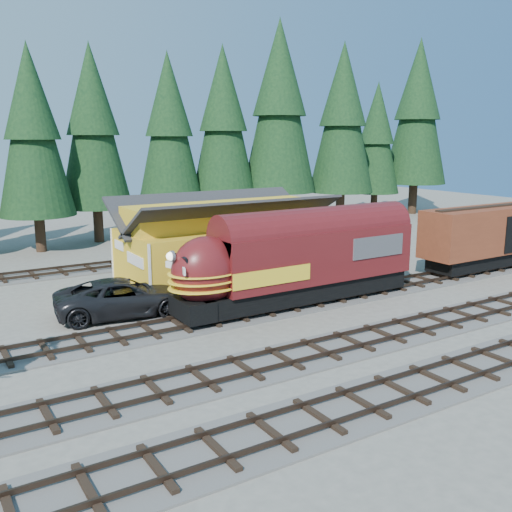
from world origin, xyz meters
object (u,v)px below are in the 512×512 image
locomotive (292,264)px  boxcar (497,234)px  pickup_truck_a (124,297)px  depot (224,234)px

locomotive → boxcar: size_ratio=1.14×
boxcar → pickup_truck_a: (-24.70, 3.13, -1.45)m
depot → boxcar: (17.15, -6.50, -0.59)m
locomotive → boxcar: 16.77m
locomotive → boxcar: bearing=0.0°
boxcar → pickup_truck_a: boxcar is taller
pickup_truck_a → locomotive: bearing=-102.3°
depot → pickup_truck_a: depot is taller
locomotive → pickup_truck_a: bearing=158.5°
boxcar → depot: bearing=159.2°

